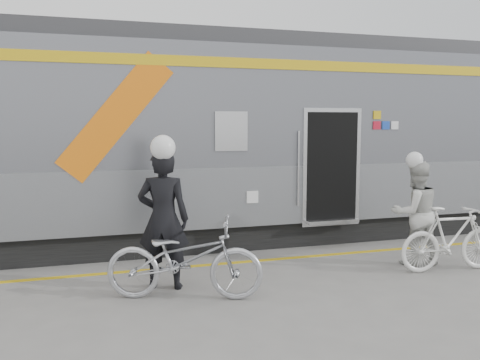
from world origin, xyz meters
name	(u,v)px	position (x,y,z in m)	size (l,w,h in m)	color
ground	(283,305)	(0.00, 0.00, 0.00)	(90.00, 90.00, 0.00)	slate
train	(202,140)	(-0.13, 4.19, 2.05)	(24.00, 3.17, 4.10)	black
safety_strip	(237,262)	(0.00, 2.15, 0.00)	(24.00, 0.12, 0.01)	gold
man	(163,219)	(-1.39, 1.20, 1.02)	(0.74, 0.49, 2.04)	black
bicycle_left	(185,259)	(-1.19, 0.65, 0.56)	(0.74, 2.14, 1.12)	#B2B4BA
woman	(415,213)	(2.88, 1.22, 0.88)	(0.85, 0.67, 1.76)	beige
bicycle_right	(451,239)	(3.18, 0.67, 0.53)	(0.50, 1.77, 1.07)	silver
helmet_man	(162,136)	(-1.39, 1.20, 2.21)	(0.35, 0.35, 0.35)	white
helmet_woman	(417,153)	(2.88, 1.22, 1.90)	(0.28, 0.28, 0.28)	white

